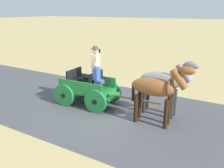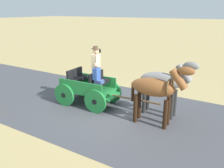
{
  "view_description": "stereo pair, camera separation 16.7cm",
  "coord_description": "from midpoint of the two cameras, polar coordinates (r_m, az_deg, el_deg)",
  "views": [
    {
      "loc": [
        7.47,
        4.71,
        3.92
      ],
      "look_at": [
        -0.14,
        0.26,
        1.1
      ],
      "focal_mm": 37.59,
      "sensor_mm": 36.0,
      "label": 1
    },
    {
      "loc": [
        7.39,
        4.85,
        3.92
      ],
      "look_at": [
        -0.14,
        0.26,
        1.1
      ],
      "focal_mm": 37.59,
      "sensor_mm": 36.0,
      "label": 2
    }
  ],
  "objects": [
    {
      "name": "horse_near_side",
      "position": [
        8.94,
        12.89,
        0.41
      ],
      "size": [
        0.57,
        2.13,
        2.21
      ],
      "color": "gray",
      "rests_on": "ground"
    },
    {
      "name": "ground_plane",
      "position": [
        9.66,
        -1.26,
        -6.2
      ],
      "size": [
        200.0,
        200.0,
        0.0
      ],
      "primitive_type": "plane",
      "color": "tan"
    },
    {
      "name": "horse_drawn_carriage",
      "position": [
        9.94,
        -5.0,
        -0.53
      ],
      "size": [
        1.52,
        4.51,
        2.5
      ],
      "color": "#1E7233",
      "rests_on": "ground"
    },
    {
      "name": "road_surface",
      "position": [
        9.66,
        -1.26,
        -6.18
      ],
      "size": [
        6.0,
        160.0,
        0.01
      ],
      "primitive_type": "cube",
      "color": "#4C4C51",
      "rests_on": "ground"
    },
    {
      "name": "horse_off_side",
      "position": [
        8.16,
        11.2,
        -1.17
      ],
      "size": [
        0.63,
        2.13,
        2.21
      ],
      "color": "brown",
      "rests_on": "ground"
    }
  ]
}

